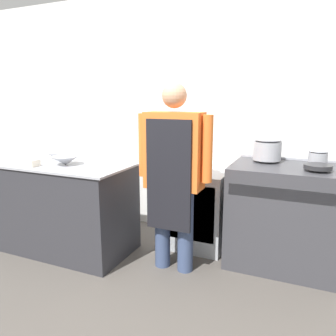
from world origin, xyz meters
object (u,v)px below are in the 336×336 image
Objects in this scene: plastic_tub at (32,163)px; sauce_pot at (318,157)px; person_cook at (174,167)px; stock_pot at (267,149)px; mixing_bowl at (65,161)px; stove at (288,216)px; saute_pan at (318,167)px; fridge_unit at (198,208)px.

sauce_pot reaches higher than plastic_tub.
person_cook is 1.36m from plastic_tub.
person_cook reaches higher than stock_pot.
stock_pot is at bearing 22.46° from mixing_bowl.
stove is 9.72× the size of plastic_tub.
saute_pan reaches higher than mixing_bowl.
person_cook reaches higher than saute_pan.
sauce_pot reaches higher than stove.
stove is at bearing -28.29° from stock_pot.
mixing_bowl reaches higher than stove.
plastic_tub is (-2.26, -0.79, 0.46)m from stove.
person_cook is at bearing -151.57° from stove.
fridge_unit is at bearing -176.26° from stock_pot.
person_cook is at bearing -161.53° from saute_pan.
stove is 1.29× the size of fridge_unit.
stock_pot is 1.59× the size of sauce_pot.
fridge_unit is at bearing -177.75° from sauce_pot.
saute_pan is (1.11, -0.21, 0.58)m from fridge_unit.
stove is 1.16m from person_cook.
mixing_bowl is at bearing -167.63° from saute_pan.
person_cook is 6.40× the size of stock_pot.
sauce_pot is at bearing 90.00° from saute_pan.
fridge_unit is at bearing 31.77° from mixing_bowl.
stove is 0.63× the size of person_cook.
plastic_tub reaches higher than fridge_unit.
saute_pan is 0.25m from sauce_pot.
mixing_bowl is (-1.12, -0.69, 0.54)m from fridge_unit.
stock_pot is 0.44m from sauce_pot.
plastic_tub is 2.23m from stock_pot.
plastic_tub is at bearing -164.80° from saute_pan.
plastic_tub reaches higher than stove.
sauce_pot is (2.47, 0.92, 0.09)m from plastic_tub.
person_cook is at bearing -137.91° from stock_pot.
person_cook is 1.20m from saute_pan.
fridge_unit is 0.94m from stock_pot.
person_cook is 6.31× the size of mixing_bowl.
saute_pan reaches higher than fridge_unit.
stove is 0.90m from fridge_unit.
mixing_bowl is at bearing -163.13° from stove.
mixing_bowl is 1.17× the size of saute_pan.
mixing_bowl is 1.94m from stock_pot.
saute_pan is (0.21, -0.12, 0.51)m from stove.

